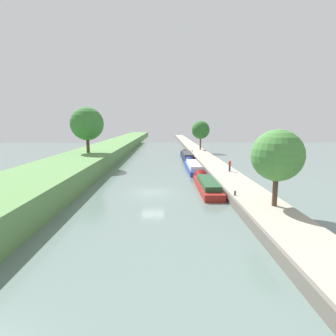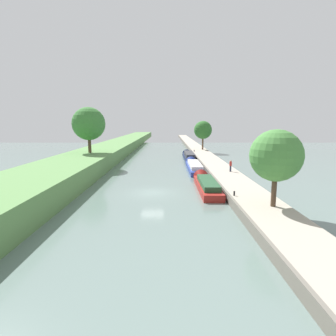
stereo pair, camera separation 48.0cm
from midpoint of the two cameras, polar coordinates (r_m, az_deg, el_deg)
The scene contains 13 objects.
ground_plane at distance 31.30m, azimuth -3.62°, elevation -5.08°, with size 160.00×160.00×0.00m, color slate.
left_grassy_bank at distance 33.86m, azimuth -24.70°, elevation -2.62°, with size 8.69×260.00×2.54m.
right_towpath at distance 32.27m, azimuth 14.31°, elevation -4.16°, with size 4.20×260.00×0.83m.
stone_quay at distance 31.76m, azimuth 10.42°, elevation -4.19°, with size 0.25×260.00×0.88m.
narrowboat_red at distance 33.36m, azimuth 7.43°, elevation -3.28°, with size 2.11×11.69×2.00m.
narrowboat_blue at distance 46.95m, azimuth 4.80°, elevation 0.40°, with size 2.14×13.75×2.03m.
narrowboat_navy at distance 61.16m, azimuth 3.67°, elevation 2.52°, with size 2.15×14.66×2.18m.
tree_rightbank_near at distance 24.36m, azimuth 21.00°, elevation 2.40°, with size 4.26×4.26×6.41m.
tree_rightbank_midnear at distance 73.27m, azimuth 6.53°, elevation 7.76°, with size 4.65×4.65×7.42m.
tree_leftbank_downstream at distance 50.67m, azimuth -16.56°, elevation 8.69°, with size 5.72×5.72×7.92m.
person_walking at distance 40.78m, azimuth 12.22°, elevation 0.53°, with size 0.34×0.34×1.66m.
mooring_bollard_near at distance 27.52m, azimuth 13.11°, elevation -5.05°, with size 0.16×0.16×0.45m.
mooring_bollard_far at distance 67.68m, azimuth 4.77°, elevation 3.55°, with size 0.16×0.16×0.45m.
Camera 1 is at (1.28, -30.28, 7.73)m, focal length 29.69 mm.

